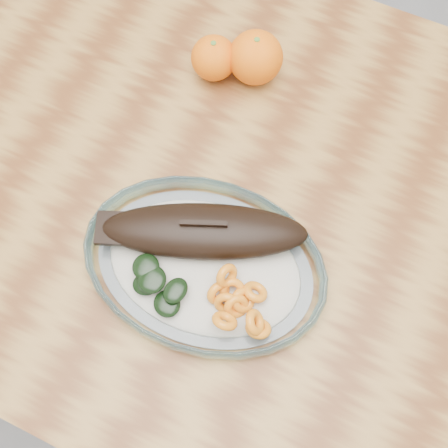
{
  "coord_description": "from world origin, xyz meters",
  "views": [
    {
      "loc": [
        0.21,
        -0.32,
        1.46
      ],
      "look_at": [
        0.1,
        -0.07,
        0.77
      ],
      "focal_mm": 45.0,
      "sensor_mm": 36.0,
      "label": 1
    }
  ],
  "objects_px": {
    "orange_left": "(214,58)",
    "orange_right": "(256,58)",
    "dining_table": "(187,194)",
    "plated_meal": "(204,262)"
  },
  "relations": [
    {
      "from": "orange_left",
      "to": "orange_right",
      "type": "xyz_separation_m",
      "value": [
        0.06,
        0.02,
        0.01
      ]
    },
    {
      "from": "plated_meal",
      "to": "orange_right",
      "type": "height_order",
      "value": "plated_meal"
    },
    {
      "from": "dining_table",
      "to": "orange_left",
      "type": "height_order",
      "value": "orange_left"
    },
    {
      "from": "orange_right",
      "to": "orange_left",
      "type": "bearing_deg",
      "value": -158.9
    },
    {
      "from": "plated_meal",
      "to": "orange_left",
      "type": "xyz_separation_m",
      "value": [
        -0.12,
        0.29,
        0.02
      ]
    },
    {
      "from": "orange_right",
      "to": "dining_table",
      "type": "bearing_deg",
      "value": -99.16
    },
    {
      "from": "dining_table",
      "to": "orange_right",
      "type": "height_order",
      "value": "orange_right"
    },
    {
      "from": "plated_meal",
      "to": "orange_right",
      "type": "distance_m",
      "value": 0.32
    },
    {
      "from": "dining_table",
      "to": "orange_right",
      "type": "relative_size",
      "value": 14.81
    },
    {
      "from": "plated_meal",
      "to": "dining_table",
      "type": "bearing_deg",
      "value": 121.63
    }
  ]
}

